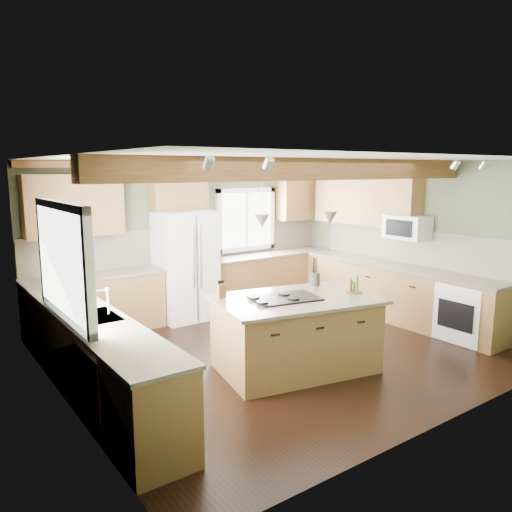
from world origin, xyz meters
TOP-DOWN VIEW (x-y plane):
  - floor at (0.00, 0.00)m, footprint 5.60×5.60m
  - ceiling at (0.00, 0.00)m, footprint 5.60×5.60m
  - wall_back at (0.00, 2.50)m, footprint 5.60×0.00m
  - wall_left at (-2.80, 0.00)m, footprint 0.00×5.00m
  - wall_right at (2.80, 0.00)m, footprint 0.00×5.00m
  - ceiling_beam at (0.00, -0.60)m, footprint 5.55×0.26m
  - soffit_trim at (0.00, 2.40)m, footprint 5.55×0.20m
  - backsplash_back at (0.00, 2.48)m, footprint 5.58×0.03m
  - backsplash_right at (2.78, 0.05)m, footprint 0.03×3.70m
  - base_cab_back_left at (-1.79, 2.20)m, footprint 2.02×0.60m
  - counter_back_left at (-1.79, 2.20)m, footprint 2.06×0.64m
  - base_cab_back_right at (1.49, 2.20)m, footprint 2.62×0.60m
  - counter_back_right at (1.49, 2.20)m, footprint 2.66×0.64m
  - base_cab_left at (-2.50, 0.05)m, footprint 0.60×3.70m
  - counter_left at (-2.50, 0.05)m, footprint 0.64×3.74m
  - base_cab_right at (2.50, 0.05)m, footprint 0.60×3.70m
  - counter_right at (2.50, 0.05)m, footprint 0.64×3.74m
  - upper_cab_back_left at (-1.99, 2.33)m, footprint 1.40×0.35m
  - upper_cab_over_fridge at (-0.30, 2.33)m, footprint 0.96×0.35m
  - upper_cab_right at (2.62, 0.90)m, footprint 0.35×2.20m
  - upper_cab_back_corner at (2.30, 2.33)m, footprint 0.90×0.35m
  - window_left at (-2.78, 0.05)m, footprint 0.04×1.60m
  - window_back at (1.15, 2.48)m, footprint 1.10×0.04m
  - sink at (-2.50, 0.05)m, footprint 0.50×0.65m
  - faucet at (-2.32, 0.05)m, footprint 0.02×0.02m
  - dishwasher at (-2.49, -1.25)m, footprint 0.60×0.60m
  - oven at (2.49, -1.25)m, footprint 0.60×0.72m
  - microwave at (2.58, -0.05)m, footprint 0.40×0.70m
  - pendant_left at (-0.67, -0.51)m, footprint 0.18×0.18m
  - pendant_right at (0.24, -0.70)m, footprint 0.18×0.18m
  - refrigerator at (-0.30, 2.12)m, footprint 0.90×0.74m
  - island at (-0.21, -0.60)m, footprint 2.03×1.47m
  - island_top at (-0.21, -0.60)m, footprint 2.17×1.61m
  - cooktop at (-0.36, -0.57)m, footprint 0.89×0.68m
  - knife_block at (-0.97, -0.08)m, footprint 0.11×0.08m
  - utensil_crock at (0.42, -0.25)m, footprint 0.15×0.15m
  - bottle_tray at (0.56, -0.82)m, footprint 0.30×0.30m

SIDE VIEW (x-z plane):
  - floor at x=0.00m, z-range 0.00..0.00m
  - dishwasher at x=-2.49m, z-range 0.01..0.85m
  - oven at x=2.49m, z-range 0.01..0.85m
  - base_cab_back_left at x=-1.79m, z-range 0.00..0.88m
  - base_cab_back_right at x=1.49m, z-range 0.00..0.88m
  - base_cab_left at x=-2.50m, z-range 0.00..0.88m
  - base_cab_right at x=2.50m, z-range 0.00..0.88m
  - island at x=-0.21m, z-range 0.00..0.88m
  - counter_back_left at x=-1.79m, z-range 0.88..0.92m
  - counter_back_right at x=1.49m, z-range 0.88..0.92m
  - counter_left at x=-2.50m, z-range 0.88..0.92m
  - counter_right at x=2.50m, z-range 0.88..0.92m
  - refrigerator at x=-0.30m, z-range 0.00..1.80m
  - island_top at x=-0.21m, z-range 0.88..0.92m
  - sink at x=-2.50m, z-range 0.89..0.92m
  - cooktop at x=-0.36m, z-range 0.92..0.94m
  - utensil_crock at x=0.42m, z-range 0.92..1.10m
  - knife_block at x=-0.97m, z-range 0.92..1.10m
  - bottle_tray at x=0.56m, z-range 0.92..1.12m
  - faucet at x=-2.32m, z-range 0.91..1.19m
  - backsplash_back at x=0.00m, z-range 0.92..1.50m
  - backsplash_right at x=2.78m, z-range 0.92..1.50m
  - wall_back at x=0.00m, z-range -1.50..4.10m
  - wall_left at x=-2.80m, z-range -1.20..3.80m
  - wall_right at x=2.80m, z-range -1.20..3.80m
  - window_back at x=1.15m, z-range 1.05..2.05m
  - window_left at x=-2.78m, z-range 1.02..2.08m
  - microwave at x=2.58m, z-range 1.36..1.74m
  - pendant_left at x=-0.67m, z-range 1.80..1.96m
  - pendant_right at x=0.24m, z-range 1.80..1.96m
  - upper_cab_back_left at x=-1.99m, z-range 1.50..2.40m
  - upper_cab_right at x=2.62m, z-range 1.50..2.40m
  - upper_cab_back_corner at x=2.30m, z-range 1.50..2.40m
  - upper_cab_over_fridge at x=-0.30m, z-range 1.80..2.50m
  - ceiling_beam at x=0.00m, z-range 2.34..2.60m
  - soffit_trim at x=0.00m, z-range 2.49..2.59m
  - ceiling at x=0.00m, z-range 2.60..2.60m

